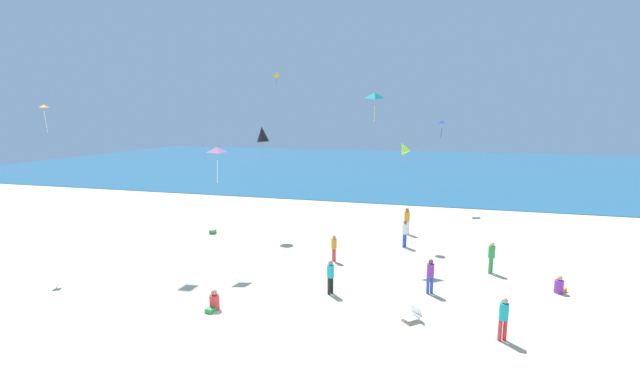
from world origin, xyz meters
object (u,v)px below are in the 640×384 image
Objects in this scene: person_6 at (405,232)px; beach_chair_mid_beach at (412,314)px; person_5 at (491,255)px; kite_blue at (442,122)px; kite_yellow at (276,76)px; kite_teal at (375,96)px; person_2 at (430,274)px; person_3 at (559,286)px; person_4 at (407,219)px; person_7 at (330,275)px; kite_lime at (404,147)px; person_8 at (214,302)px; kite_pink at (217,150)px; person_0 at (334,246)px; kite_black at (262,134)px; kite_orange at (44,107)px; cooler_box at (213,231)px; person_1 at (504,316)px.

beach_chair_mid_beach is at bearing -58.65° from person_6.
kite_blue is (-2.50, 14.65, 6.09)m from person_5.
kite_yellow reaches higher than kite_teal.
person_2 reaches higher than person_3.
person_4 is 10.65m from person_7.
person_7 is (-2.39, -10.37, -0.13)m from person_4.
beach_chair_mid_beach is 21.63m from kite_blue.
person_8 is at bearing -118.79° from kite_lime.
kite_pink reaches higher than person_3.
person_0 is 4.13m from person_7.
person_2 is at bearing 121.98° from person_8.
person_2 is 9.62m from kite_teal.
person_5 is at bearing -163.81° from beach_chair_mid_beach.
person_0 is 7.62m from person_5.
person_5 is at bearing 9.60° from kite_pink.
kite_black reaches higher than person_3.
beach_chair_mid_beach is 0.63× the size of kite_orange.
person_2 is 9.37m from person_4.
person_3 is 0.52× the size of person_7.
person_2 is at bearing 149.09° from person_3.
kite_black is 6.22m from kite_pink.
person_3 is at bearing -13.24° from cooler_box.
person_7 is 0.91× the size of kite_black.
person_8 is at bearing -118.63° from kite_teal.
person_4 reaches higher than person_1.
person_3 is 25.29m from kite_orange.
person_8 is at bearing -60.29° from cooler_box.
kite_yellow is at bearing -157.79° from person_8.
kite_blue is (1.79, 11.53, 6.08)m from person_6.
kite_black reaches higher than cooler_box.
person_6 reaches higher than person_5.
kite_black reaches higher than person_0.
kite_black is at bearing 21.46° from cooler_box.
person_3 is 0.50× the size of kite_teal.
beach_chair_mid_beach is 3.13m from person_1.
kite_lime is at bearing 6.62° from cooler_box.
kite_teal is (15.51, 5.60, 0.63)m from kite_orange.
person_2 reaches higher than beach_chair_mid_beach.
person_7 is 0.97× the size of kite_teal.
kite_teal reaches higher than person_0.
kite_teal is (-3.23, 4.94, 7.59)m from person_2.
person_8 is (-6.46, -10.18, -0.62)m from person_6.
kite_yellow is at bearing 81.26° from kite_orange.
kite_teal is (-8.53, 3.37, 8.18)m from person_3.
person_4 reaches higher than person_5.
person_7 reaches higher than beach_chair_mid_beach.
person_4 is (-1.64, 9.22, 0.11)m from person_2.
kite_black is (-13.30, 3.98, 5.41)m from person_5.
kite_yellow is (-10.40, 19.05, 10.44)m from person_0.
person_1 is (2.98, -0.69, 0.65)m from beach_chair_mid_beach.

